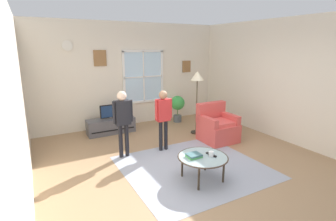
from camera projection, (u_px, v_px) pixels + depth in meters
ground_plane at (192, 166)px, 4.76m from camera, size 5.85×6.66×0.02m
back_wall at (131, 75)px, 7.05m from camera, size 5.25×0.17×2.79m
side_wall_left at (14, 110)px, 3.17m from camera, size 0.12×6.06×2.79m
side_wall_right at (294, 82)px, 5.66m from camera, size 0.12×6.06×2.79m
area_rug at (193, 167)px, 4.70m from camera, size 2.46×2.30×0.01m
tv_stand at (111, 126)px, 6.50m from camera, size 1.19×0.42×0.38m
television at (110, 111)px, 6.40m from camera, size 0.51×0.08×0.36m
armchair at (217, 127)px, 5.95m from camera, size 0.76×0.74×0.87m
coffee_table at (203, 158)px, 4.17m from camera, size 0.83×0.83×0.42m
book_stack at (194, 155)px, 4.14m from camera, size 0.22×0.19×0.06m
cup at (211, 154)px, 4.16m from camera, size 0.08×0.08×0.09m
remote_near_books at (213, 155)px, 4.18m from camera, size 0.07×0.15×0.02m
remote_near_cup at (209, 154)px, 4.24m from camera, size 0.05×0.14×0.02m
person_red_shirt at (163, 113)px, 5.28m from camera, size 0.39×0.18×1.29m
person_black_shirt at (123, 116)px, 4.95m from camera, size 0.40×0.18×1.34m
potted_plant_by_window at (178, 105)px, 7.39m from camera, size 0.41×0.41×0.77m
floor_lamp at (197, 82)px, 6.23m from camera, size 0.32×0.32×1.58m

